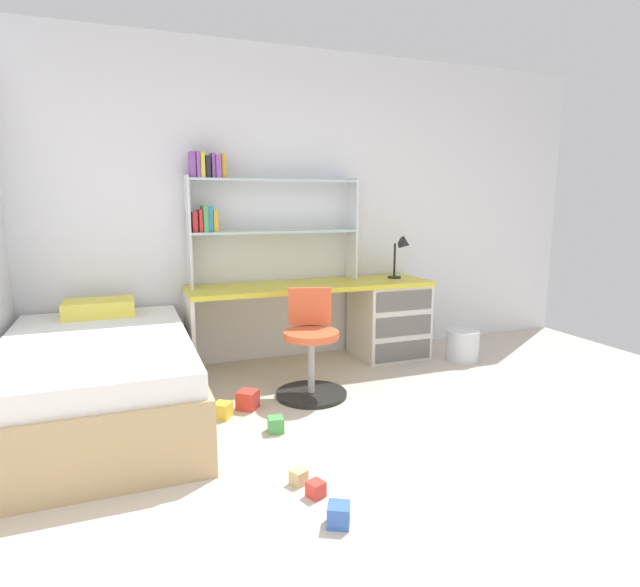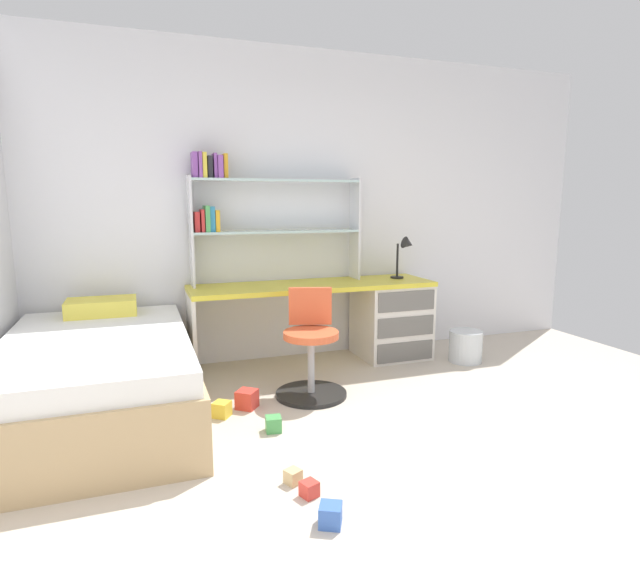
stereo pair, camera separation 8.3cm
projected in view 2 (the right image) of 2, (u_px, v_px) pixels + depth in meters
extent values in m
cube|color=beige|center=(496.00, 515.00, 2.34)|extent=(5.72, 6.37, 0.02)
cube|color=silver|center=(308.00, 208.00, 4.63)|extent=(5.72, 0.06, 2.70)
cube|color=gold|center=(313.00, 286.00, 4.40)|extent=(2.10, 0.58, 0.04)
cube|color=silver|center=(391.00, 320.00, 4.71)|extent=(0.60, 0.55, 0.67)
cube|color=silver|center=(192.00, 336.00, 4.12)|extent=(0.03, 0.52, 0.67)
cube|color=#64625E|center=(405.00, 352.00, 4.49)|extent=(0.54, 0.01, 0.17)
cube|color=#64625E|center=(406.00, 327.00, 4.45)|extent=(0.54, 0.01, 0.17)
cube|color=#64625E|center=(407.00, 301.00, 4.41)|extent=(0.54, 0.01, 0.17)
cube|color=silver|center=(191.00, 232.00, 4.15)|extent=(0.02, 0.22, 0.89)
cube|color=silver|center=(355.00, 229.00, 4.63)|extent=(0.02, 0.22, 0.89)
cube|color=silver|center=(277.00, 232.00, 4.39)|extent=(1.42, 0.22, 0.02)
cube|color=silver|center=(277.00, 181.00, 4.32)|extent=(1.42, 0.22, 0.02)
cube|color=red|center=(197.00, 222.00, 4.16)|extent=(0.04, 0.12, 0.16)
cube|color=red|center=(202.00, 221.00, 4.17)|extent=(0.03, 0.16, 0.18)
cube|color=#4CA559|center=(207.00, 219.00, 4.18)|extent=(0.04, 0.19, 0.21)
cube|color=#338CBF|center=(212.00, 219.00, 4.19)|extent=(0.04, 0.14, 0.20)
cube|color=gold|center=(217.00, 221.00, 4.21)|extent=(0.03, 0.16, 0.17)
cube|color=purple|center=(194.00, 165.00, 4.08)|extent=(0.04, 0.16, 0.20)
cube|color=purple|center=(199.00, 165.00, 4.09)|extent=(0.03, 0.20, 0.20)
cube|color=yellow|center=(204.00, 166.00, 4.10)|extent=(0.03, 0.18, 0.20)
cube|color=#26262D|center=(209.00, 167.00, 4.12)|extent=(0.04, 0.14, 0.17)
cube|color=purple|center=(215.00, 166.00, 4.13)|extent=(0.03, 0.14, 0.19)
cube|color=purple|center=(219.00, 167.00, 4.14)|extent=(0.04, 0.19, 0.18)
cube|color=gold|center=(225.00, 166.00, 4.16)|extent=(0.03, 0.13, 0.19)
cylinder|color=black|center=(397.00, 277.00, 4.70)|extent=(0.12, 0.12, 0.02)
cylinder|color=black|center=(397.00, 260.00, 4.67)|extent=(0.02, 0.02, 0.30)
cone|color=black|center=(408.00, 244.00, 4.63)|extent=(0.12, 0.11, 0.13)
cylinder|color=black|center=(311.00, 394.00, 3.77)|extent=(0.52, 0.52, 0.03)
cylinder|color=#A5A8AD|center=(311.00, 367.00, 3.73)|extent=(0.05, 0.05, 0.44)
cylinder|color=#D85933|center=(311.00, 335.00, 3.69)|extent=(0.40, 0.40, 0.05)
cube|color=#D85933|center=(310.00, 306.00, 3.83)|extent=(0.32, 0.13, 0.28)
cube|color=tan|center=(100.00, 389.00, 3.32)|extent=(1.17, 1.91, 0.42)
cube|color=white|center=(96.00, 348.00, 3.27)|extent=(1.11, 1.85, 0.14)
cube|color=#EAD84C|center=(102.00, 307.00, 3.90)|extent=(0.50, 0.32, 0.12)
cylinder|color=silver|center=(466.00, 346.00, 4.56)|extent=(0.29, 0.29, 0.28)
cube|color=#479E51|center=(273.00, 424.00, 3.18)|extent=(0.11, 0.11, 0.09)
cube|color=tan|center=(293.00, 476.00, 2.59)|extent=(0.10, 0.10, 0.07)
cube|color=red|center=(309.00, 489.00, 2.47)|extent=(0.10, 0.10, 0.08)
cube|color=#3860B7|center=(330.00, 515.00, 2.25)|extent=(0.13, 0.13, 0.10)
cube|color=gold|center=(222.00, 409.00, 3.39)|extent=(0.14, 0.14, 0.10)
cube|color=red|center=(247.00, 399.00, 3.54)|extent=(0.18, 0.18, 0.13)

